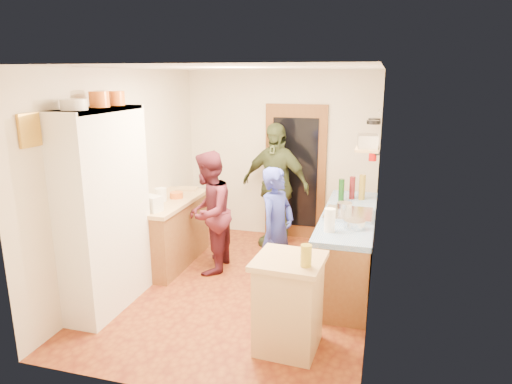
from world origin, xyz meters
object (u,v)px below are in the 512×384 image
at_px(right_counter_base, 347,250).
at_px(hutch_body, 105,211).
at_px(person_left, 212,212).
at_px(person_back, 276,185).
at_px(island_base, 288,306).
at_px(person_hob, 278,231).

bearing_deg(right_counter_base, hutch_body, -152.53).
distance_m(person_left, person_back, 1.28).
bearing_deg(person_back, right_counter_base, -27.03).
relative_size(island_base, person_back, 0.46).
distance_m(right_counter_base, person_hob, 0.97).
height_order(hutch_body, right_counter_base, hutch_body).
relative_size(hutch_body, person_left, 1.38).
height_order(right_counter_base, island_base, island_base).
relative_size(person_hob, person_back, 0.81).
distance_m(right_counter_base, person_back, 1.63).
height_order(person_hob, person_back, person_back).
bearing_deg(island_base, person_hob, 108.22).
xyz_separation_m(hutch_body, island_base, (2.09, -0.30, -0.67)).
bearing_deg(hutch_body, person_hob, 25.97).
xyz_separation_m(right_counter_base, person_back, (-1.16, 1.03, 0.51)).
distance_m(right_counter_base, person_left, 1.79).
height_order(island_base, person_back, person_back).
height_order(person_left, person_back, person_back).
height_order(island_base, person_hob, person_hob).
xyz_separation_m(hutch_body, person_back, (1.34, 2.33, -0.17)).
bearing_deg(island_base, person_left, 131.70).
distance_m(hutch_body, island_base, 2.22).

